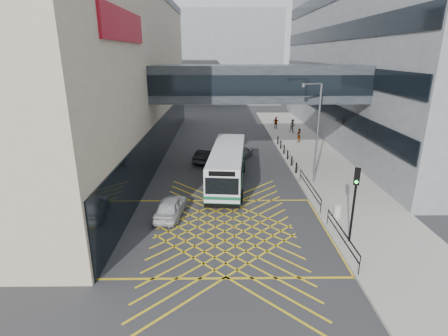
{
  "coord_description": "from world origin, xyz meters",
  "views": [
    {
      "loc": [
        -0.24,
        -18.27,
        9.94
      ],
      "look_at": [
        0.0,
        4.0,
        2.6
      ],
      "focal_mm": 28.0,
      "sensor_mm": 36.0,
      "label": 1
    }
  ],
  "objects_px": {
    "car_dark": "(206,155)",
    "pedestrian_c": "(276,123)",
    "car_white": "(170,206)",
    "street_lamp": "(316,128)",
    "car_silver": "(239,152)",
    "litter_bin": "(337,211)",
    "pedestrian_a": "(299,136)",
    "pedestrian_b": "(293,126)",
    "traffic_light": "(355,195)",
    "bus": "(228,165)"
  },
  "relations": [
    {
      "from": "street_lamp",
      "to": "pedestrian_b",
      "type": "xyz_separation_m",
      "value": [
        2.11,
        18.37,
        -3.55
      ]
    },
    {
      "from": "car_dark",
      "to": "pedestrian_c",
      "type": "relative_size",
      "value": 2.53
    },
    {
      "from": "street_lamp",
      "to": "litter_bin",
      "type": "xyz_separation_m",
      "value": [
        0.07,
        -6.12,
        -3.98
      ]
    },
    {
      "from": "car_white",
      "to": "car_silver",
      "type": "bearing_deg",
      "value": -104.3
    },
    {
      "from": "car_dark",
      "to": "bus",
      "type": "bearing_deg",
      "value": 124.27
    },
    {
      "from": "bus",
      "to": "pedestrian_c",
      "type": "distance_m",
      "value": 21.89
    },
    {
      "from": "car_white",
      "to": "car_dark",
      "type": "relative_size",
      "value": 1.04
    },
    {
      "from": "car_white",
      "to": "street_lamp",
      "type": "distance_m",
      "value": 12.45
    },
    {
      "from": "pedestrian_c",
      "to": "street_lamp",
      "type": "bearing_deg",
      "value": 119.19
    },
    {
      "from": "car_silver",
      "to": "pedestrian_b",
      "type": "relative_size",
      "value": 2.5
    },
    {
      "from": "street_lamp",
      "to": "pedestrian_c",
      "type": "xyz_separation_m",
      "value": [
        0.33,
        20.91,
        -3.6
      ]
    },
    {
      "from": "bus",
      "to": "pedestrian_a",
      "type": "distance_m",
      "value": 15.43
    },
    {
      "from": "bus",
      "to": "car_silver",
      "type": "xyz_separation_m",
      "value": [
        1.31,
        7.22,
        -0.91
      ]
    },
    {
      "from": "car_silver",
      "to": "pedestrian_b",
      "type": "xyz_separation_m",
      "value": [
        7.48,
        10.96,
        0.35
      ]
    },
    {
      "from": "car_silver",
      "to": "litter_bin",
      "type": "bearing_deg",
      "value": 134.09
    },
    {
      "from": "pedestrian_b",
      "to": "car_silver",
      "type": "bearing_deg",
      "value": -134.33
    },
    {
      "from": "pedestrian_a",
      "to": "street_lamp",
      "type": "bearing_deg",
      "value": 39.92
    },
    {
      "from": "car_dark",
      "to": "litter_bin",
      "type": "distance_m",
      "value": 15.09
    },
    {
      "from": "car_white",
      "to": "street_lamp",
      "type": "bearing_deg",
      "value": -144.89
    },
    {
      "from": "bus",
      "to": "pedestrian_b",
      "type": "relative_size",
      "value": 6.23
    },
    {
      "from": "car_silver",
      "to": "pedestrian_b",
      "type": "distance_m",
      "value": 13.27
    },
    {
      "from": "car_white",
      "to": "litter_bin",
      "type": "relative_size",
      "value": 4.98
    },
    {
      "from": "car_dark",
      "to": "litter_bin",
      "type": "height_order",
      "value": "car_dark"
    },
    {
      "from": "pedestrian_b",
      "to": "car_dark",
      "type": "bearing_deg",
      "value": -141.49
    },
    {
      "from": "litter_bin",
      "to": "car_dark",
      "type": "bearing_deg",
      "value": 125.32
    },
    {
      "from": "traffic_light",
      "to": "litter_bin",
      "type": "distance_m",
      "value": 3.88
    },
    {
      "from": "bus",
      "to": "car_white",
      "type": "height_order",
      "value": "bus"
    },
    {
      "from": "bus",
      "to": "pedestrian_b",
      "type": "bearing_deg",
      "value": 69.35
    },
    {
      "from": "litter_bin",
      "to": "traffic_light",
      "type": "bearing_deg",
      "value": -95.79
    },
    {
      "from": "car_dark",
      "to": "street_lamp",
      "type": "xyz_separation_m",
      "value": [
        8.65,
        -6.19,
        3.93
      ]
    },
    {
      "from": "car_silver",
      "to": "traffic_light",
      "type": "relative_size",
      "value": 1.0
    },
    {
      "from": "car_white",
      "to": "litter_bin",
      "type": "xyz_separation_m",
      "value": [
        10.51,
        -0.56,
        -0.09
      ]
    },
    {
      "from": "car_white",
      "to": "street_lamp",
      "type": "relative_size",
      "value": 0.54
    },
    {
      "from": "traffic_light",
      "to": "pedestrian_a",
      "type": "bearing_deg",
      "value": 108.41
    },
    {
      "from": "car_dark",
      "to": "pedestrian_a",
      "type": "height_order",
      "value": "pedestrian_a"
    },
    {
      "from": "bus",
      "to": "pedestrian_c",
      "type": "xyz_separation_m",
      "value": [
        7.01,
        20.72,
        -0.61
      ]
    },
    {
      "from": "pedestrian_c",
      "to": "bus",
      "type": "bearing_deg",
      "value": 101.42
    },
    {
      "from": "car_white",
      "to": "pedestrian_c",
      "type": "bearing_deg",
      "value": -105.07
    },
    {
      "from": "bus",
      "to": "traffic_light",
      "type": "xyz_separation_m",
      "value": [
        6.44,
        -9.37,
        1.37
      ]
    },
    {
      "from": "litter_bin",
      "to": "pedestrian_b",
      "type": "relative_size",
      "value": 0.49
    },
    {
      "from": "pedestrian_b",
      "to": "pedestrian_c",
      "type": "xyz_separation_m",
      "value": [
        -1.78,
        2.55,
        -0.05
      ]
    },
    {
      "from": "car_dark",
      "to": "street_lamp",
      "type": "bearing_deg",
      "value": 160.48
    },
    {
      "from": "car_dark",
      "to": "litter_bin",
      "type": "bearing_deg",
      "value": 141.37
    },
    {
      "from": "car_white",
      "to": "litter_bin",
      "type": "distance_m",
      "value": 10.52
    },
    {
      "from": "pedestrian_a",
      "to": "traffic_light",
      "type": "bearing_deg",
      "value": 42.45
    },
    {
      "from": "bus",
      "to": "pedestrian_a",
      "type": "height_order",
      "value": "bus"
    },
    {
      "from": "traffic_light",
      "to": "pedestrian_c",
      "type": "distance_m",
      "value": 30.17
    },
    {
      "from": "street_lamp",
      "to": "pedestrian_a",
      "type": "distance_m",
      "value": 13.69
    },
    {
      "from": "pedestrian_a",
      "to": "pedestrian_b",
      "type": "height_order",
      "value": "pedestrian_b"
    },
    {
      "from": "car_silver",
      "to": "litter_bin",
      "type": "distance_m",
      "value": 14.58
    }
  ]
}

